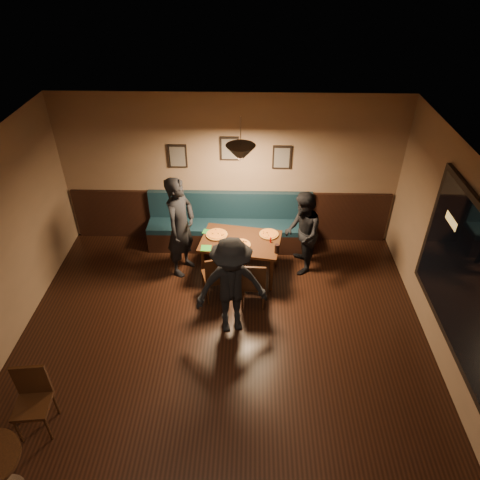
{
  "coord_description": "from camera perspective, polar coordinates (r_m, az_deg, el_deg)",
  "views": [
    {
      "loc": [
        0.37,
        -3.59,
        4.95
      ],
      "look_at": [
        0.22,
        2.04,
        0.95
      ],
      "focal_mm": 33.17,
      "sensor_mm": 36.0,
      "label": 1
    }
  ],
  "objects": [
    {
      "name": "window_glass",
      "position": [
        5.93,
        26.82,
        -4.71
      ],
      "size": [
        0.0,
        2.4,
        2.4
      ],
      "primitive_type": "plane",
      "rotation": [
        1.57,
        0.0,
        -1.57
      ],
      "color": "black",
      "rests_on": "wall_right"
    },
    {
      "name": "pizza_a",
      "position": [
        7.46,
        -3.0,
        0.7
      ],
      "size": [
        0.39,
        0.39,
        0.04
      ],
      "primitive_type": "cylinder",
      "rotation": [
        0.0,
        0.0,
        0.08
      ],
      "color": "orange",
      "rests_on": "dining_table"
    },
    {
      "name": "diner_right",
      "position": [
        7.5,
        8.0,
        0.84
      ],
      "size": [
        0.58,
        0.73,
        1.49
      ],
      "primitive_type": "imported",
      "rotation": [
        0.0,
        0.0,
        -1.56
      ],
      "color": "black",
      "rests_on": "floor"
    },
    {
      "name": "picture_left",
      "position": [
        7.88,
        -8.01,
        10.64
      ],
      "size": [
        0.32,
        0.04,
        0.42
      ],
      "primitive_type": "cube",
      "color": "black",
      "rests_on": "wall_back"
    },
    {
      "name": "wall_back",
      "position": [
        7.94,
        -1.31,
        8.78
      ],
      "size": [
        6.0,
        0.0,
        6.0
      ],
      "primitive_type": "plane",
      "rotation": [
        1.57,
        0.0,
        0.0
      ],
      "color": "#8C704F",
      "rests_on": "ground"
    },
    {
      "name": "booth_bench",
      "position": [
        8.13,
        -1.32,
        2.15
      ],
      "size": [
        3.0,
        0.6,
        1.0
      ],
      "primitive_type": null,
      "color": "#0F232D",
      "rests_on": "ground"
    },
    {
      "name": "napkin_a",
      "position": [
        7.57,
        -4.27,
        1.09
      ],
      "size": [
        0.17,
        0.17,
        0.01
      ],
      "primitive_type": "cube",
      "rotation": [
        0.0,
        0.0,
        -0.21
      ],
      "color": "#1C6A24",
      "rests_on": "dining_table"
    },
    {
      "name": "pizza_c",
      "position": [
        7.48,
        3.74,
        0.75
      ],
      "size": [
        0.34,
        0.34,
        0.04
      ],
      "primitive_type": "cylinder",
      "rotation": [
        0.0,
        0.0,
        -0.06
      ],
      "color": "orange",
      "rests_on": "dining_table"
    },
    {
      "name": "pendant_lamp",
      "position": [
        6.57,
        0.08,
        11.08
      ],
      "size": [
        0.44,
        0.44,
        0.25
      ],
      "primitive_type": "cone",
      "rotation": [
        3.14,
        0.0,
        0.0
      ],
      "color": "black",
      "rests_on": "ceiling"
    },
    {
      "name": "chair_near_right",
      "position": [
        6.93,
        1.73,
        -5.37
      ],
      "size": [
        0.39,
        0.39,
        0.86
      ],
      "primitive_type": null,
      "rotation": [
        0.0,
        0.0,
        -0.04
      ],
      "color": "black",
      "rests_on": "floor"
    },
    {
      "name": "chair_near_left",
      "position": [
        7.04,
        -3.15,
        -4.52
      ],
      "size": [
        0.49,
        0.49,
        0.89
      ],
      "primitive_type": null,
      "rotation": [
        0.0,
        0.0,
        0.3
      ],
      "color": "black",
      "rests_on": "floor"
    },
    {
      "name": "window_frame",
      "position": [
        5.95,
        27.08,
        -4.71
      ],
      "size": [
        0.06,
        2.56,
        1.86
      ],
      "primitive_type": "cube",
      "color": "black",
      "rests_on": "wall_right"
    },
    {
      "name": "cutlery_set",
      "position": [
        7.08,
        0.27,
        -1.58
      ],
      "size": [
        0.2,
        0.1,
        0.0
      ],
      "primitive_type": "cube",
      "rotation": [
        0.0,
        0.0,
        1.97
      ],
      "color": "#B7B7BB",
      "rests_on": "dining_table"
    },
    {
      "name": "ceiling",
      "position": [
        4.21,
        -3.75,
        4.49
      ],
      "size": [
        7.0,
        7.0,
        0.0
      ],
      "primitive_type": "plane",
      "rotation": [
        3.14,
        0.0,
        0.0
      ],
      "color": "silver",
      "rests_on": "ground"
    },
    {
      "name": "tabasco_bottle",
      "position": [
        7.28,
        3.97,
        0.05
      ],
      "size": [
        0.03,
        0.03,
        0.12
      ],
      "primitive_type": "cylinder",
      "rotation": [
        0.0,
        0.0,
        0.23
      ],
      "color": "#AA0A05",
      "rests_on": "dining_table"
    },
    {
      "name": "pizza_b",
      "position": [
        7.21,
        0.04,
        -0.63
      ],
      "size": [
        0.44,
        0.44,
        0.04
      ],
      "primitive_type": "cylinder",
      "rotation": [
        0.0,
        0.0,
        0.39
      ],
      "color": "orange",
      "rests_on": "dining_table"
    },
    {
      "name": "napkin_b",
      "position": [
        7.19,
        -4.39,
        -1.04
      ],
      "size": [
        0.17,
        0.17,
        0.01
      ],
      "primitive_type": "cube",
      "rotation": [
        0.0,
        0.0,
        -0.0
      ],
      "color": "#1F7620",
      "rests_on": "dining_table"
    },
    {
      "name": "diner_left",
      "position": [
        7.38,
        -7.66,
        1.66
      ],
      "size": [
        0.65,
        0.77,
        1.79
      ],
      "primitive_type": "imported",
      "rotation": [
        0.0,
        0.0,
        1.16
      ],
      "color": "black",
      "rests_on": "floor"
    },
    {
      "name": "picture_center",
      "position": [
        7.72,
        -1.36,
        11.67
      ],
      "size": [
        0.32,
        0.04,
        0.42
      ],
      "primitive_type": "cube",
      "color": "black",
      "rests_on": "wall_back"
    },
    {
      "name": "soda_glass",
      "position": [
        7.05,
        4.76,
        -1.11
      ],
      "size": [
        0.07,
        0.07,
        0.15
      ],
      "primitive_type": "cylinder",
      "rotation": [
        0.0,
        0.0,
        -0.01
      ],
      "color": "black",
      "rests_on": "dining_table"
    },
    {
      "name": "picture_right",
      "position": [
        7.79,
        5.39,
        10.54
      ],
      "size": [
        0.32,
        0.04,
        0.42
      ],
      "primitive_type": "cube",
      "color": "black",
      "rests_on": "wall_back"
    },
    {
      "name": "diner_front",
      "position": [
        6.28,
        -1.11,
        -6.07
      ],
      "size": [
        1.13,
        0.79,
        1.6
      ],
      "primitive_type": "imported",
      "rotation": [
        0.0,
        0.0,
        0.21
      ],
      "color": "black",
      "rests_on": "floor"
    },
    {
      "name": "dining_table",
      "position": [
        7.55,
        0.07,
        -2.19
      ],
      "size": [
        1.42,
        1.03,
        0.7
      ],
      "primitive_type": "cube",
      "rotation": [
        0.0,
        0.0,
        -0.16
      ],
      "color": "black",
      "rests_on": "floor"
    },
    {
      "name": "floor",
      "position": [
        6.13,
        -2.7,
        -18.58
      ],
      "size": [
        7.0,
        7.0,
        0.0
      ],
      "primitive_type": "plane",
      "color": "black",
      "rests_on": "ground"
    },
    {
      "name": "wainscot",
      "position": [
        8.36,
        -1.23,
        3.17
      ],
      "size": [
        5.88,
        0.06,
        1.0
      ],
      "primitive_type": "cube",
      "color": "black",
      "rests_on": "ground"
    },
    {
      "name": "cafe_chair_far",
      "position": [
        5.96,
        -25.18,
        -18.61
      ],
      "size": [
        0.44,
        0.44,
        0.89
      ],
      "primitive_type": null,
      "rotation": [
        0.0,
        0.0,
        3.25
      ],
      "color": "black",
      "rests_on": "floor"
    }
  ]
}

